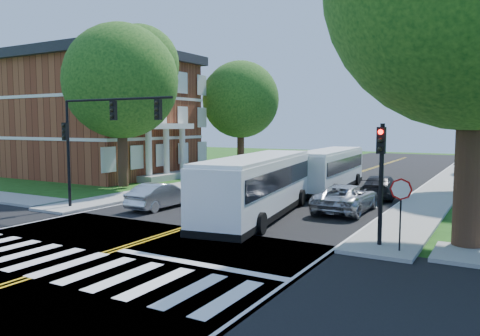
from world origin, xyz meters
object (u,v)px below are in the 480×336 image
Objects in this scene: bus_follow at (330,169)px; suv at (346,198)px; dark_sedan at (381,187)px; signal_nw at (98,127)px; bus_lead at (258,185)px; signal_ne at (381,168)px; hatchback at (161,196)px.

bus_follow reaches higher than suv.
bus_follow is 4.43m from dark_sedan.
bus_lead is at bearing 22.36° from signal_nw.
signal_nw is 1.62× the size of signal_ne.
suv is 1.08× the size of dark_sedan.
signal_nw is 16.98m from dark_sedan.
signal_ne is at bearing 0.05° from signal_nw.
bus_follow reaches higher than dark_sedan.
signal_nw is at bearing 42.69° from dark_sedan.
bus_follow reaches higher than hatchback.
hatchback is at bearing 60.19° from bus_follow.
suv is at bearing -155.78° from hatchback.
suv reaches higher than dark_sedan.
signal_ne is 0.37× the size of bus_lead.
bus_lead is 2.81× the size of hatchback.
suv is (3.45, -7.51, -0.75)m from bus_follow.
hatchback is (-12.23, 2.56, -2.26)m from signal_ne.
dark_sedan is (-2.75, 12.11, -2.26)m from signal_ne.
signal_ne is 0.40× the size of bus_follow.
dark_sedan is (11.30, 12.12, -3.67)m from signal_nw.
signal_nw reaches higher than bus_follow.
signal_nw is 8.59m from bus_lead.
bus_lead is 5.77m from hatchback.
bus_lead is at bearing 45.48° from suv.
signal_nw reaches higher than suv.
hatchback is (-5.55, -11.46, -0.78)m from bus_follow.
dark_sedan is (3.79, 9.03, -0.88)m from bus_lead.
hatchback is 0.81× the size of suv.
signal_nw is 14.13m from signal_ne.
suv is at bearing 31.06° from signal_nw.
signal_ne is at bearing 98.48° from dark_sedan.
bus_lead is at bearing 154.81° from signal_ne.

